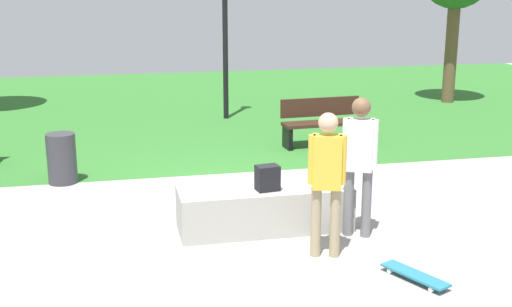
{
  "coord_description": "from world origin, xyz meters",
  "views": [
    {
      "loc": [
        -1.62,
        -8.99,
        3.1
      ],
      "look_at": [
        0.22,
        -0.68,
        0.88
      ],
      "focal_mm": 46.53,
      "sensor_mm": 36.0,
      "label": 1
    }
  ],
  "objects": [
    {
      "name": "ground_plane",
      "position": [
        0.0,
        0.0,
        0.0
      ],
      "size": [
        28.0,
        28.0,
        0.0
      ],
      "primitive_type": "plane",
      "color": "gray"
    },
    {
      "name": "grass_lawn",
      "position": [
        0.0,
        7.71,
        0.0
      ],
      "size": [
        26.6,
        12.58,
        0.01
      ],
      "primitive_type": "cube",
      "color": "#2D6B28",
      "rests_on": "ground_plane"
    },
    {
      "name": "concrete_ledge",
      "position": [
        0.22,
        -1.17,
        0.28
      ],
      "size": [
        2.19,
        0.76,
        0.56
      ],
      "primitive_type": "cube",
      "color": "#A8A59E",
      "rests_on": "ground_plane"
    },
    {
      "name": "backpack_on_ledge",
      "position": [
        0.23,
        -1.3,
        0.72
      ],
      "size": [
        0.31,
        0.24,
        0.32
      ],
      "primitive_type": "cube",
      "rotation": [
        0.0,
        0.0,
        3.29
      ],
      "color": "black",
      "rests_on": "concrete_ledge"
    },
    {
      "name": "skater_performing_trick",
      "position": [
        0.7,
        -2.17,
        0.99
      ],
      "size": [
        0.42,
        0.28,
        1.69
      ],
      "color": "tan",
      "rests_on": "ground_plane"
    },
    {
      "name": "skater_watching",
      "position": [
        1.29,
        -1.65,
        1.03
      ],
      "size": [
        0.4,
        0.32,
        1.75
      ],
      "color": "slate",
      "rests_on": "ground_plane"
    },
    {
      "name": "skateboard_by_ledge",
      "position": [
        1.43,
        -3.01,
        0.06
      ],
      "size": [
        0.52,
        0.81,
        0.08
      ],
      "color": "teal",
      "rests_on": "ground_plane"
    },
    {
      "name": "park_bench_far_right",
      "position": [
        2.33,
        2.94,
        0.48
      ],
      "size": [
        1.63,
        0.58,
        0.91
      ],
      "color": "#331E14",
      "rests_on": "ground_plane"
    },
    {
      "name": "lamp_post",
      "position": [
        0.96,
        5.9,
        2.47
      ],
      "size": [
        0.28,
        0.28,
        4.04
      ],
      "color": "black",
      "rests_on": "ground_plane"
    },
    {
      "name": "trash_bin",
      "position": [
        -2.43,
        1.46,
        0.4
      ],
      "size": [
        0.45,
        0.45,
        0.8
      ],
      "primitive_type": "cylinder",
      "color": "#333338",
      "rests_on": "ground_plane"
    }
  ]
}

